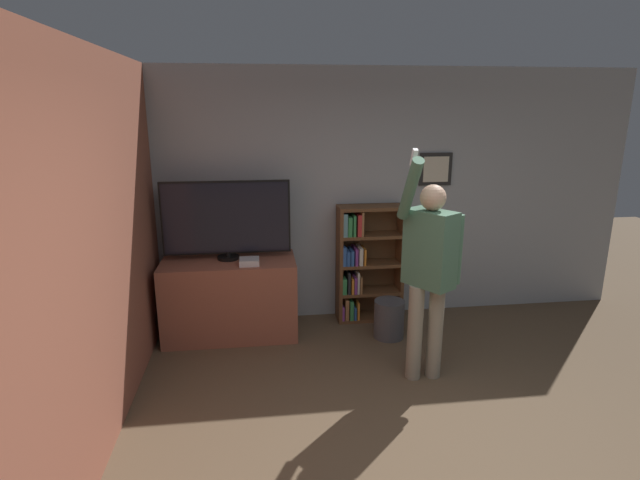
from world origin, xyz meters
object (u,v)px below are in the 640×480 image
object	(u,v)px
television	(227,219)
waste_bin	(389,319)
bookshelf	(364,264)
game_console	(249,262)
person	(429,265)

from	to	relation	value
television	waste_bin	distance (m)	1.93
television	waste_bin	bearing A→B (deg)	-11.20
bookshelf	game_console	bearing A→B (deg)	-162.29
bookshelf	waste_bin	world-z (taller)	bookshelf
game_console	person	world-z (taller)	person
game_console	waste_bin	xyz separation A→B (m)	(1.39, -0.10, -0.64)
television	bookshelf	world-z (taller)	television
person	television	bearing A→B (deg)	-156.90
game_console	person	distance (m)	1.75
television	person	xyz separation A→B (m)	(1.70, -1.12, -0.19)
game_console	bookshelf	xyz separation A→B (m)	(1.23, 0.39, -0.20)
game_console	bookshelf	distance (m)	1.30
waste_bin	television	bearing A→B (deg)	168.80
television	waste_bin	xyz separation A→B (m)	(1.60, -0.32, -1.02)
television	person	world-z (taller)	person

